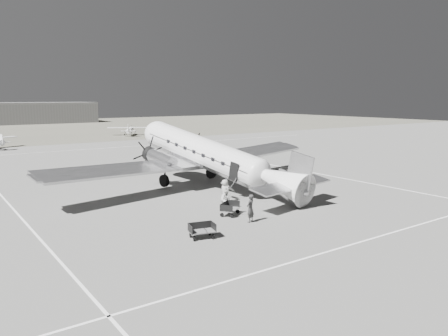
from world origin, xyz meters
TOP-DOWN VIEW (x-y plane):
  - ground at (0.00, 0.00)m, footprint 260.00×260.00m
  - taxi_line_near at (0.00, -14.00)m, footprint 60.00×0.15m
  - taxi_line_right at (12.00, 0.00)m, footprint 0.15×80.00m
  - taxi_line_left at (-18.00, 10.00)m, footprint 0.15×60.00m
  - taxi_line_horizon at (0.00, 40.00)m, footprint 90.00×0.15m
  - grass_infield at (0.00, 95.00)m, footprint 260.00×90.00m
  - hangar_main at (5.00, 120.00)m, footprint 42.00×14.00m
  - dc3_airliner at (-1.99, 3.15)m, footprint 33.34×25.90m
  - light_plane_right at (14.56, 60.24)m, footprint 12.41×11.67m
  - baggage_cart_near at (-5.81, -5.00)m, footprint 1.99×1.86m
  - baggage_cart_far at (-10.12, -8.15)m, footprint 1.80×1.46m
  - ground_crew at (-5.71, -7.17)m, footprint 0.81×0.69m
  - ramp_agent at (-5.14, -3.64)m, footprint 0.57×0.73m
  - passenger at (-3.93, -1.74)m, footprint 0.75×1.00m

SIDE VIEW (x-z plane):
  - ground at x=0.00m, z-range 0.00..0.00m
  - grass_infield at x=0.00m, z-range 0.00..0.01m
  - taxi_line_near at x=0.00m, z-range 0.00..0.01m
  - taxi_line_right at x=12.00m, z-range 0.00..0.01m
  - taxi_line_left at x=-18.00m, z-range 0.00..0.01m
  - taxi_line_horizon at x=0.00m, z-range 0.00..0.01m
  - baggage_cart_far at x=-10.12m, z-range 0.00..0.89m
  - baggage_cart_near at x=-5.81m, z-range 0.00..0.92m
  - ramp_agent at x=-5.14m, z-range 0.00..1.49m
  - passenger at x=-3.93m, z-range 0.00..1.85m
  - ground_crew at x=-5.71m, z-range 0.00..1.89m
  - light_plane_right at x=14.56m, z-range 0.00..2.03m
  - dc3_airliner at x=-1.99m, z-range 0.00..5.74m
  - hangar_main at x=5.00m, z-range 0.00..6.60m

